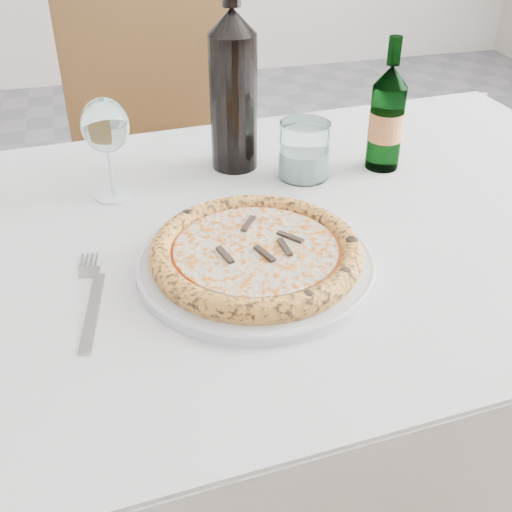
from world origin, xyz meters
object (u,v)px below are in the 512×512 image
at_px(plate, 256,263).
at_px(tumbler, 304,154).
at_px(dining_table, 239,283).
at_px(wine_glass, 105,128).
at_px(chair_far, 149,166).
at_px(pizza, 256,252).
at_px(wine_bottle, 233,89).
at_px(beer_bottle, 387,118).

xyz_separation_m(plate, tumbler, (0.15, 0.25, 0.03)).
relative_size(dining_table, wine_glass, 8.84).
relative_size(dining_table, chair_far, 1.53).
xyz_separation_m(plate, pizza, (-0.00, 0.00, 0.02)).
xyz_separation_m(chair_far, pizza, (0.06, -0.83, 0.25)).
distance_m(pizza, wine_glass, 0.32).
bearing_deg(pizza, tumbler, 58.97).
relative_size(pizza, wine_bottle, 0.87).
bearing_deg(pizza, chair_far, 94.16).
height_order(dining_table, wine_glass, wine_glass).
bearing_deg(wine_glass, beer_bottle, -1.08).
xyz_separation_m(dining_table, chair_far, (-0.06, 0.73, -0.13)).
xyz_separation_m(wine_glass, tumbler, (0.31, -0.01, -0.07)).
height_order(dining_table, pizza, pizza).
height_order(chair_far, wine_glass, chair_far).
relative_size(chair_far, beer_bottle, 4.21).
distance_m(beer_bottle, wine_bottle, 0.26).
distance_m(wine_glass, beer_bottle, 0.46).
bearing_deg(beer_bottle, dining_table, -153.34).
bearing_deg(tumbler, chair_far, 109.73).
bearing_deg(tumbler, pizza, -121.03).
bearing_deg(beer_bottle, wine_bottle, 164.07).
distance_m(chair_far, tumbler, 0.67).
distance_m(plate, tumbler, 0.29).
distance_m(plate, pizza, 0.02).
relative_size(chair_far, wine_bottle, 2.91).
relative_size(dining_table, pizza, 5.10).
bearing_deg(chair_far, beer_bottle, -58.89).
relative_size(plate, pizza, 1.13).
distance_m(plate, beer_bottle, 0.39).
distance_m(pizza, wine_bottle, 0.34).
xyz_separation_m(chair_far, plate, (0.06, -0.83, 0.23)).
bearing_deg(chair_far, tumbler, -70.27).
height_order(dining_table, beer_bottle, beer_bottle).
distance_m(chair_far, wine_bottle, 0.63).
bearing_deg(wine_bottle, plate, -98.31).
bearing_deg(pizza, wine_glass, 123.00).
xyz_separation_m(tumbler, wine_bottle, (-0.10, 0.07, 0.10)).
bearing_deg(beer_bottle, chair_far, 121.11).
height_order(dining_table, chair_far, chair_far).
bearing_deg(chair_far, plate, -85.84).
height_order(plate, beer_bottle, beer_bottle).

